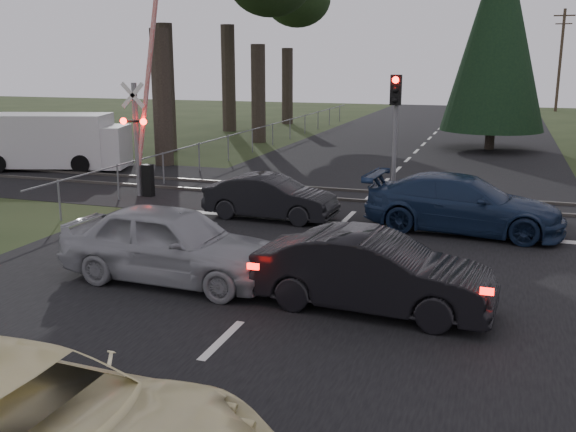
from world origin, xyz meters
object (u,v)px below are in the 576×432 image
at_px(blue_sedan, 463,204).
at_px(traffic_signal_center, 395,118).
at_px(dark_hatchback, 373,273).
at_px(silver_car, 172,244).
at_px(dark_car_far, 271,198).
at_px(white_van, 58,141).
at_px(crossing_signal, 142,136).
at_px(utility_pole_far, 560,58).

bearing_deg(blue_sedan, traffic_signal_center, 50.33).
distance_m(dark_hatchback, silver_car, 4.30).
bearing_deg(blue_sedan, dark_hatchback, 173.94).
height_order(dark_car_far, white_van, white_van).
height_order(crossing_signal, blue_sedan, crossing_signal).
relative_size(crossing_signal, utility_pole_far, 0.77).
relative_size(utility_pole_far, dark_car_far, 2.33).
relative_size(dark_hatchback, dark_car_far, 1.14).
bearing_deg(crossing_signal, dark_hatchback, -39.28).
xyz_separation_m(crossing_signal, traffic_signal_center, (8.27, 0.89, 0.75)).
height_order(traffic_signal_center, dark_car_far, traffic_signal_center).
relative_size(dark_car_far, white_van, 0.61).
relative_size(traffic_signal_center, dark_hatchback, 0.94).
bearing_deg(traffic_signal_center, utility_pole_far, 80.40).
height_order(utility_pole_far, white_van, utility_pole_far).
height_order(utility_pole_far, silver_car, utility_pole_far).
xyz_separation_m(traffic_signal_center, dark_car_far, (-3.12, -2.52, -2.17)).
relative_size(utility_pole_far, silver_car, 1.90).
distance_m(traffic_signal_center, silver_car, 9.10).
bearing_deg(blue_sedan, utility_pole_far, -1.81).
distance_m(crossing_signal, blue_sedan, 10.71).
relative_size(traffic_signal_center, white_van, 0.65).
distance_m(crossing_signal, dark_hatchback, 12.16).
bearing_deg(utility_pole_far, blue_sedan, -96.41).
distance_m(crossing_signal, white_van, 7.55).
distance_m(utility_pole_far, dark_car_far, 48.21).
distance_m(crossing_signal, dark_car_far, 5.59).
bearing_deg(dark_hatchback, white_van, 57.79).
height_order(traffic_signal_center, silver_car, traffic_signal_center).
height_order(crossing_signal, dark_car_far, crossing_signal).
bearing_deg(silver_car, blue_sedan, -39.80).
relative_size(silver_car, dark_car_far, 1.23).
distance_m(utility_pole_far, silver_car, 53.82).
bearing_deg(crossing_signal, utility_pole_far, 70.77).
xyz_separation_m(dark_hatchback, white_van, (-15.80, 11.50, 0.46)).
height_order(utility_pole_far, blue_sedan, utility_pole_far).
relative_size(traffic_signal_center, dark_car_far, 1.06).
bearing_deg(traffic_signal_center, dark_car_far, -141.08).
xyz_separation_m(dark_hatchback, dark_car_far, (-4.21, 6.02, -0.09)).
height_order(crossing_signal, white_van, crossing_signal).
relative_size(traffic_signal_center, blue_sedan, 0.78).
xyz_separation_m(silver_car, dark_car_far, (0.08, 5.75, -0.17)).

